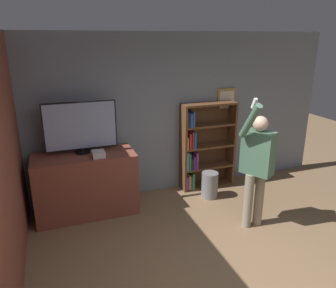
{
  "coord_description": "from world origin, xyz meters",
  "views": [
    {
      "loc": [
        -1.68,
        -2.34,
        2.61
      ],
      "look_at": [
        -0.21,
        1.72,
        1.19
      ],
      "focal_mm": 35.0,
      "sensor_mm": 36.0,
      "label": 1
    }
  ],
  "objects_px": {
    "game_console": "(98,154)",
    "waste_bin": "(210,185)",
    "person": "(257,162)",
    "television": "(81,127)",
    "bookshelf": "(203,148)"
  },
  "relations": [
    {
      "from": "game_console",
      "to": "waste_bin",
      "type": "height_order",
      "value": "game_console"
    },
    {
      "from": "person",
      "to": "waste_bin",
      "type": "bearing_deg",
      "value": 160.18
    },
    {
      "from": "television",
      "to": "bookshelf",
      "type": "distance_m",
      "value": 2.17
    },
    {
      "from": "person",
      "to": "waste_bin",
      "type": "distance_m",
      "value": 1.27
    },
    {
      "from": "game_console",
      "to": "person",
      "type": "distance_m",
      "value": 2.25
    },
    {
      "from": "game_console",
      "to": "waste_bin",
      "type": "relative_size",
      "value": 0.47
    },
    {
      "from": "bookshelf",
      "to": "person",
      "type": "bearing_deg",
      "value": -85.03
    },
    {
      "from": "person",
      "to": "game_console",
      "type": "bearing_deg",
      "value": -147.29
    },
    {
      "from": "television",
      "to": "waste_bin",
      "type": "relative_size",
      "value": 2.36
    },
    {
      "from": "game_console",
      "to": "waste_bin",
      "type": "distance_m",
      "value": 1.97
    },
    {
      "from": "game_console",
      "to": "bookshelf",
      "type": "height_order",
      "value": "bookshelf"
    },
    {
      "from": "person",
      "to": "waste_bin",
      "type": "xyz_separation_m",
      "value": [
        -0.18,
        1.0,
        -0.76
      ]
    },
    {
      "from": "game_console",
      "to": "waste_bin",
      "type": "xyz_separation_m",
      "value": [
        1.82,
        -0.02,
        -0.77
      ]
    },
    {
      "from": "television",
      "to": "game_console",
      "type": "xyz_separation_m",
      "value": [
        0.2,
        -0.26,
        -0.36
      ]
    },
    {
      "from": "television",
      "to": "bookshelf",
      "type": "bearing_deg",
      "value": 4.49
    }
  ]
}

